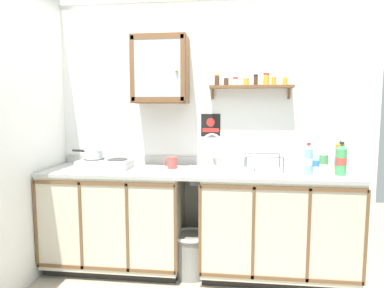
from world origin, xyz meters
TOP-DOWN VIEW (x-y plane):
  - back_wall at (0.00, 0.69)m, footprint 3.35×0.07m
  - side_wall_left at (-1.40, -0.27)m, footprint 0.05×3.47m
  - lower_cabinet_run at (-0.74, 0.36)m, footprint 1.24×0.63m
  - lower_cabinet_run_right at (0.71, 0.36)m, footprint 1.31×0.63m
  - countertop at (0.00, 0.36)m, footprint 2.71×0.65m
  - backsplash at (0.00, 0.66)m, footprint 2.71×0.02m
  - sink at (0.17, 0.40)m, footprint 0.50×0.41m
  - hot_plate_stove at (-0.85, 0.37)m, footprint 0.47×0.26m
  - saucepan at (-0.96, 0.39)m, footprint 0.32×0.17m
  - bottle_juice_amber_0 at (1.24, 0.40)m, footprint 0.08×0.08m
  - bottle_water_blue_1 at (0.95, 0.28)m, footprint 0.07×0.07m
  - bottle_water_clear_2 at (1.04, 0.34)m, footprint 0.08×0.08m
  - bottle_opaque_white_3 at (1.07, 0.24)m, footprint 0.06×0.06m
  - bottle_soda_green_4 at (1.22, 0.28)m, footprint 0.09×0.09m
  - dish_rack at (0.59, 0.37)m, footprint 0.34×0.25m
  - mug at (-0.23, 0.43)m, footprint 0.13×0.09m
  - wall_cabinet at (-0.34, 0.52)m, footprint 0.51×0.32m
  - spice_shelf at (0.49, 0.60)m, footprint 0.77×0.14m
  - warning_sign at (0.12, 0.66)m, footprint 0.18×0.01m
  - trash_bin at (-0.03, 0.27)m, footprint 0.34×0.34m

SIDE VIEW (x-z plane):
  - trash_bin at x=-0.03m, z-range 0.01..0.40m
  - lower_cabinet_run_right at x=0.71m, z-range 0.00..0.91m
  - lower_cabinet_run at x=-0.74m, z-range 0.00..0.91m
  - countertop at x=0.00m, z-range 0.91..0.94m
  - sink at x=0.17m, z-range 0.72..1.15m
  - dish_rack at x=0.59m, z-range 0.88..1.05m
  - backsplash at x=0.00m, z-range 0.94..1.02m
  - hot_plate_stove at x=-0.85m, z-range 0.94..1.02m
  - mug at x=-0.23m, z-range 0.94..1.05m
  - bottle_water_clear_2 at x=1.04m, z-range 0.93..1.15m
  - bottle_water_blue_1 at x=0.95m, z-range 0.93..1.20m
  - bottle_soda_green_4 at x=1.22m, z-range 0.93..1.21m
  - saucepan at x=-0.96m, z-range 1.03..1.11m
  - bottle_juice_amber_0 at x=1.24m, z-range 0.93..1.22m
  - bottle_opaque_white_3 at x=1.07m, z-range 0.93..1.23m
  - side_wall_left at x=-1.40m, z-range 0.00..2.57m
  - back_wall at x=0.00m, z-range 0.01..2.58m
  - warning_sign at x=0.12m, z-range 1.22..1.44m
  - spice_shelf at x=0.49m, z-range 1.59..1.83m
  - wall_cabinet at x=-0.34m, z-range 1.54..2.15m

